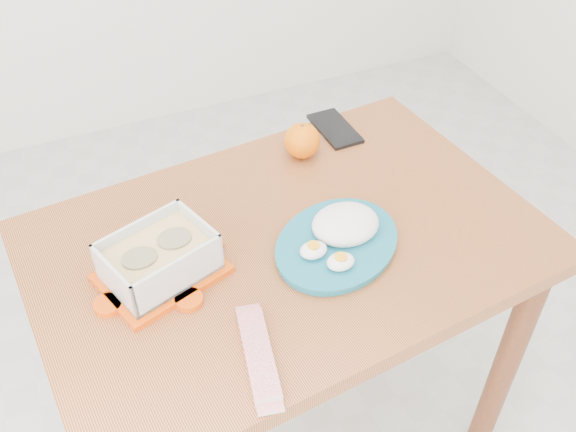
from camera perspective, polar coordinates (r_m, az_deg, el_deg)
name	(u,v)px	position (r m, az deg, el deg)	size (l,w,h in m)	color
dining_table	(288,277)	(1.41, 0.00, -5.45)	(1.09, 0.78, 0.75)	#AF6731
food_container	(159,259)	(1.24, -11.38, -3.77)	(0.27, 0.23, 0.10)	#E44806
orange_fruit	(302,141)	(1.51, 1.26, 6.71)	(0.08, 0.08, 0.08)	#F65204
rice_plate	(340,235)	(1.29, 4.63, -1.71)	(0.39, 0.39, 0.08)	#16667E
candy_bar	(258,354)	(1.12, -2.65, -12.17)	(0.19, 0.05, 0.02)	red
smartphone	(335,129)	(1.63, 4.18, 7.76)	(0.08, 0.16, 0.01)	black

